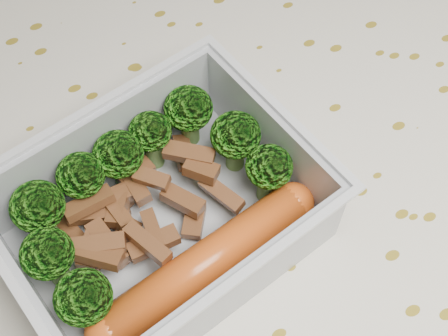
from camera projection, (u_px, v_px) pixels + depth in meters
name	position (u px, v px, depth m)	size (l,w,h in m)	color
dining_table	(220.00, 256.00, 0.48)	(1.40, 0.90, 0.75)	brown
tablecloth	(220.00, 228.00, 0.44)	(1.46, 0.96, 0.19)	silver
lunch_container	(162.00, 221.00, 0.37)	(0.20, 0.17, 0.06)	silver
broccoli_florets	(135.00, 182.00, 0.37)	(0.17, 0.12, 0.05)	#608C3F
meat_pile	(133.00, 213.00, 0.38)	(0.11, 0.09, 0.03)	brown
sausage	(206.00, 264.00, 0.36)	(0.16, 0.05, 0.03)	#D05217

